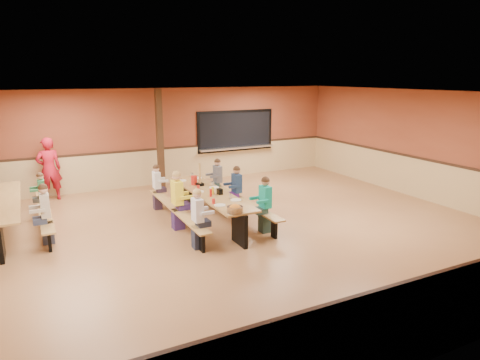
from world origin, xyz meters
name	(u,v)px	position (x,y,z in m)	size (l,w,h in m)	color
ground	(229,233)	(0.00, 0.00, 0.00)	(12.00, 12.00, 0.00)	brown
room_envelope	(229,203)	(0.00, 0.00, 0.69)	(12.04, 10.04, 3.02)	brown
kitchen_pass_through	(236,133)	(2.60, 4.96, 1.49)	(2.78, 0.28, 1.38)	black
structural_post	(160,140)	(-0.20, 4.40, 1.50)	(0.18, 0.18, 3.00)	#321F10
cafeteria_table_main	(210,201)	(-0.08, 0.87, 0.53)	(1.91, 3.70, 0.74)	#A17940
cafeteria_table_second	(2,210)	(-4.40, 2.25, 0.53)	(1.91, 3.70, 0.74)	#A17940
seated_child_white_left	(198,219)	(-0.90, -0.47, 0.61)	(0.37, 0.30, 1.21)	silver
seated_adult_yellow	(177,201)	(-0.90, 0.77, 0.66)	(0.42, 0.34, 1.31)	yellow
seated_child_grey_left	(157,187)	(-0.90, 2.42, 0.58)	(0.34, 0.28, 1.15)	silver
seated_child_teal_right	(265,205)	(0.75, -0.28, 0.62)	(0.38, 0.31, 1.23)	#13A38C
seated_child_navy_right	(237,191)	(0.75, 1.13, 0.60)	(0.37, 0.30, 1.20)	navy
seated_child_char_right	(218,181)	(0.75, 2.30, 0.59)	(0.36, 0.29, 1.19)	#585A62
seated_child_green_sec	(42,196)	(-3.57, 2.87, 0.57)	(0.33, 0.27, 1.13)	#307949
seated_child_tan_sec	(46,214)	(-3.57, 1.16, 0.62)	(0.39, 0.32, 1.24)	#B5A991
standing_woman	(49,169)	(-3.30, 4.55, 0.88)	(0.64, 0.42, 1.76)	#B01425
punch_pitcher	(194,180)	(-0.16, 1.67, 0.85)	(0.16, 0.16, 0.22)	red
chip_bowl	(235,209)	(-0.23, -0.78, 0.81)	(0.32, 0.32, 0.15)	orange
napkin_dispenser	(220,191)	(0.04, 0.57, 0.80)	(0.10, 0.14, 0.13)	black
condiment_mustard	(213,191)	(-0.10, 0.65, 0.82)	(0.06, 0.06, 0.17)	yellow
condiment_ketchup	(211,193)	(-0.21, 0.50, 0.82)	(0.06, 0.06, 0.17)	#B2140F
table_paddle	(200,180)	(-0.07, 1.51, 0.88)	(0.16, 0.16, 0.56)	black
place_settings	(210,189)	(-0.08, 0.87, 0.80)	(0.65, 3.30, 0.11)	beige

